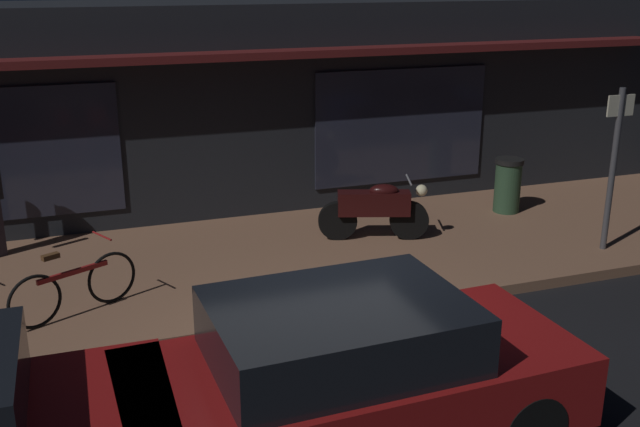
# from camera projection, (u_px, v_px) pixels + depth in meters

# --- Properties ---
(ground_plane) EXTENTS (60.00, 60.00, 0.00)m
(ground_plane) POSITION_uv_depth(u_px,v_px,m) (326.00, 369.00, 8.09)
(ground_plane) COLOR black
(sidewalk_slab) EXTENTS (18.00, 4.00, 0.15)m
(sidewalk_slab) POSITION_uv_depth(u_px,v_px,m) (255.00, 264.00, 10.75)
(sidewalk_slab) COLOR #8C6047
(sidewalk_slab) RESTS_ON ground_plane
(storefront_building) EXTENTS (18.00, 3.30, 3.60)m
(storefront_building) POSITION_uv_depth(u_px,v_px,m) (204.00, 106.00, 13.25)
(storefront_building) COLOR black
(storefront_building) RESTS_ON ground_plane
(motorcycle) EXTENTS (1.65, 0.76, 0.97)m
(motorcycle) POSITION_uv_depth(u_px,v_px,m) (376.00, 208.00, 11.40)
(motorcycle) COLOR black
(motorcycle) RESTS_ON sidewalk_slab
(bicycle_extra) EXTENTS (1.51, 0.77, 0.91)m
(bicycle_extra) POSITION_uv_depth(u_px,v_px,m) (74.00, 287.00, 8.92)
(bicycle_extra) COLOR black
(bicycle_extra) RESTS_ON sidewalk_slab
(sign_post) EXTENTS (0.44, 0.09, 2.40)m
(sign_post) POSITION_uv_depth(u_px,v_px,m) (614.00, 160.00, 10.73)
(sign_post) COLOR #47474C
(sign_post) RESTS_ON sidewalk_slab
(trash_bin) EXTENTS (0.48, 0.48, 0.93)m
(trash_bin) POSITION_uv_depth(u_px,v_px,m) (508.00, 185.00, 12.73)
(trash_bin) COLOR #2D4C33
(trash_bin) RESTS_ON sidewalk_slab
(parked_car_far) EXTENTS (4.16, 1.89, 1.42)m
(parked_car_far) POSITION_uv_depth(u_px,v_px,m) (349.00, 374.00, 6.63)
(parked_car_far) COLOR black
(parked_car_far) RESTS_ON ground_plane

